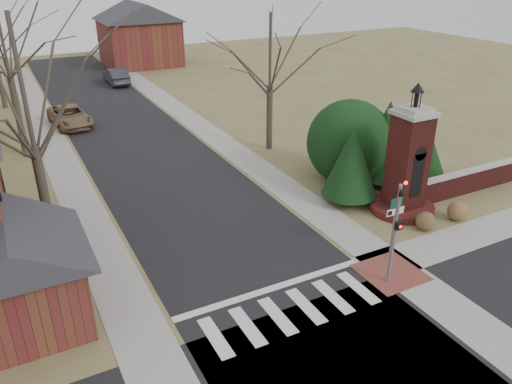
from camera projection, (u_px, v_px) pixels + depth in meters
ground at (304, 324)px, 17.36m from camera, size 120.00×120.00×0.00m
main_street at (134, 139)px, 34.97m from camera, size 8.00×70.00×0.01m
cross_street at (358, 383)px, 14.96m from camera, size 120.00×8.00×0.01m
crosswalk_zone at (292, 311)px, 18.00m from camera, size 8.00×2.20×0.02m
stop_bar at (272, 289)px, 19.20m from camera, size 8.00×0.35×0.02m
sidewalk_right_main at (203, 128)px, 37.15m from camera, size 2.00×60.00×0.02m
sidewalk_left at (56, 151)px, 32.78m from camera, size 2.00×60.00×0.02m
curb_apron at (391, 273)px, 20.17m from camera, size 2.40×2.40×0.02m
traffic_signal_pole at (396, 224)px, 18.52m from camera, size 0.28×0.41×4.50m
sign_post at (395, 216)px, 20.47m from camera, size 0.90×0.07×2.75m
brick_gate_monument at (406, 171)px, 24.21m from camera, size 3.20×3.20×6.47m
brick_garden_wall at (466, 181)px, 26.75m from camera, size 7.50×0.50×1.30m
garage_left at (15, 270)px, 16.42m from camera, size 4.80×4.80×4.29m
house_distant_right at (139, 32)px, 57.57m from camera, size 8.80×8.80×7.30m
evergreen_near at (351, 161)px, 25.00m from camera, size 2.80×2.80×4.10m
evergreen_mid at (387, 138)px, 27.22m from camera, size 3.40×3.40×4.70m
evergreen_far at (426, 150)px, 27.56m from camera, size 2.40×2.40×3.30m
evergreen_mass at (350, 139)px, 27.72m from camera, size 4.80×4.80×4.80m
bare_tree_0 at (19, 73)px, 18.33m from camera, size 8.05×8.05×11.15m
bare_tree_3 at (270, 45)px, 30.46m from camera, size 7.00×7.00×9.70m
pickup_truck at (70, 116)px, 37.45m from camera, size 2.93×5.44×1.45m
distant_car at (116, 76)px, 49.66m from camera, size 1.74×4.90×1.61m
dry_shrub_left at (425, 221)px, 23.18m from camera, size 0.90×0.90×0.90m
dry_shrub_right at (458, 211)px, 24.04m from camera, size 0.96×0.96×0.96m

